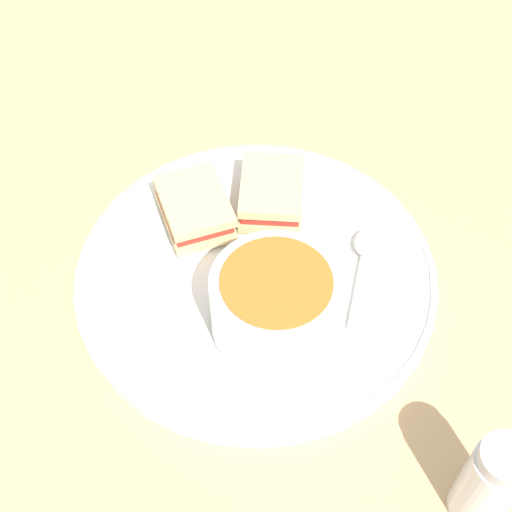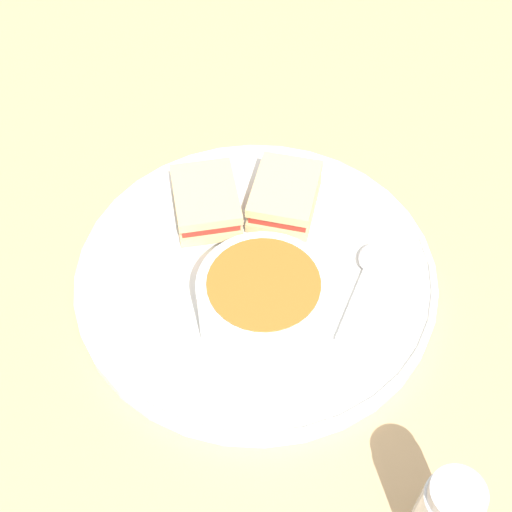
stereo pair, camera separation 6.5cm
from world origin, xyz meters
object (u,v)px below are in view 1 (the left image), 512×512
at_px(spoon, 365,250).
at_px(sandwich_half_near, 277,194).
at_px(soup_bowl, 276,303).
at_px(salt_shaker, 490,483).
at_px(sandwich_half_far, 195,208).

bearing_deg(spoon, sandwich_half_near, 67.12).
distance_m(soup_bowl, salt_shaker, 0.22).
relative_size(sandwich_half_near, sandwich_half_far, 0.88).
distance_m(soup_bowl, spoon, 0.12).
relative_size(sandwich_half_far, salt_shaker, 1.05).
height_order(sandwich_half_near, sandwich_half_far, same).
distance_m(spoon, salt_shaker, 0.25).
bearing_deg(spoon, salt_shaker, -151.36).
bearing_deg(spoon, soup_bowl, 146.49).
xyz_separation_m(spoon, sandwich_half_far, (-0.17, 0.01, 0.01)).
xyz_separation_m(spoon, salt_shaker, (0.11, -0.22, 0.03)).
height_order(soup_bowl, spoon, soup_bowl).
bearing_deg(soup_bowl, salt_shaker, -34.64).
bearing_deg(sandwich_half_far, spoon, -3.65).
relative_size(soup_bowl, sandwich_half_near, 1.24).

